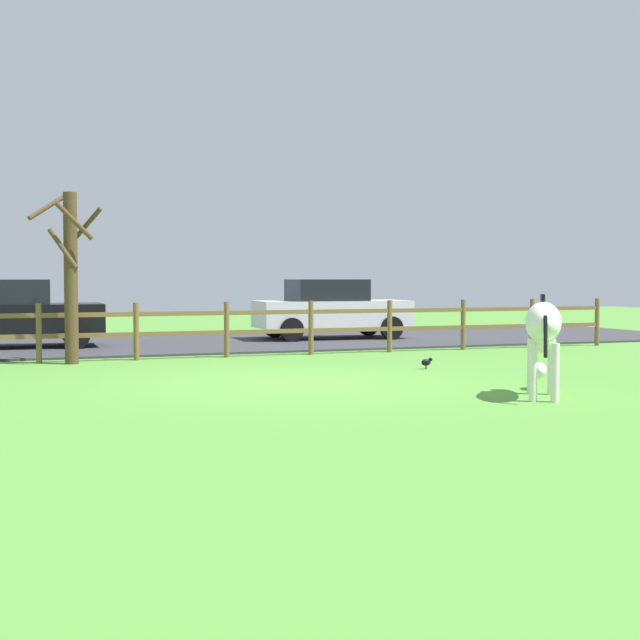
# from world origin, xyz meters

# --- Properties ---
(ground_plane) EXTENTS (60.00, 60.00, 0.00)m
(ground_plane) POSITION_xyz_m (0.00, 0.00, 0.00)
(ground_plane) COLOR #549338
(parking_asphalt) EXTENTS (28.00, 7.40, 0.05)m
(parking_asphalt) POSITION_xyz_m (0.00, 9.30, 0.03)
(parking_asphalt) COLOR #38383D
(parking_asphalt) RESTS_ON ground_plane
(paddock_fence) EXTENTS (20.51, 0.11, 1.15)m
(paddock_fence) POSITION_xyz_m (-0.80, 5.00, 0.66)
(paddock_fence) COLOR brown
(paddock_fence) RESTS_ON ground_plane
(bare_tree) EXTENTS (1.40, 1.23, 3.36)m
(bare_tree) POSITION_xyz_m (-3.01, 4.67, 1.77)
(bare_tree) COLOR #513A23
(bare_tree) RESTS_ON ground_plane
(zebra) EXTENTS (1.24, 1.70, 1.41)m
(zebra) POSITION_xyz_m (2.64, -2.51, 0.93)
(zebra) COLOR white
(zebra) RESTS_ON ground_plane
(crow_on_grass) EXTENTS (0.21, 0.10, 0.20)m
(crow_on_grass) POSITION_xyz_m (2.90, 1.42, 0.13)
(crow_on_grass) COLOR black
(crow_on_grass) RESTS_ON ground_plane
(parked_car_white) EXTENTS (4.08, 2.04, 1.56)m
(parked_car_white) POSITION_xyz_m (3.99, 8.99, 0.84)
(parked_car_white) COLOR white
(parked_car_white) RESTS_ON parking_asphalt
(parked_car_black) EXTENTS (4.05, 1.99, 1.56)m
(parked_car_black) POSITION_xyz_m (-3.99, 8.67, 0.84)
(parked_car_black) COLOR black
(parked_car_black) RESTS_ON parking_asphalt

